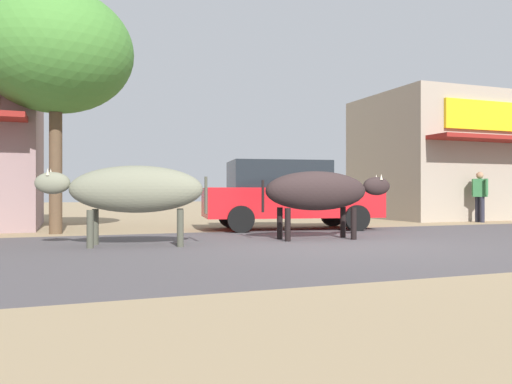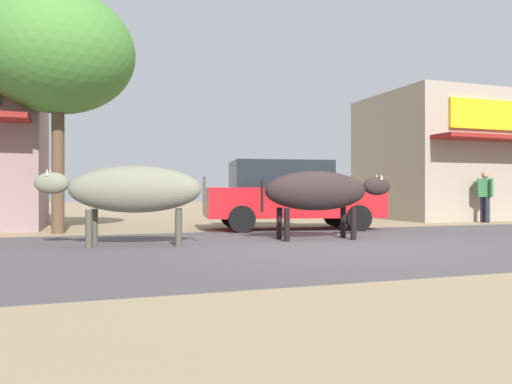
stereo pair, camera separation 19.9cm
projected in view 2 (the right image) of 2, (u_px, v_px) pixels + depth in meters
name	position (u px, v px, depth m)	size (l,w,h in m)	color
ground	(338.00, 245.00, 8.72)	(80.00, 80.00, 0.00)	#9E8662
asphalt_road	(338.00, 245.00, 8.72)	(72.00, 6.69, 0.00)	#4F4A4C
storefront_right_club	(484.00, 159.00, 18.16)	(8.29, 5.16, 4.17)	#A09281
roadside_tree	(58.00, 53.00, 11.05)	(3.29, 3.29, 5.24)	brown
parked_hatchback_car	(289.00, 194.00, 12.30)	(4.39, 2.37, 1.64)	red
cow_near_brown	(132.00, 190.00, 8.53)	(2.77, 1.17, 1.34)	slate
cow_far_dark	(319.00, 191.00, 9.67)	(2.62, 0.87, 1.30)	#2C2120
pedestrian_by_shop	(485.00, 193.00, 15.03)	(0.47, 0.61, 1.50)	#262633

